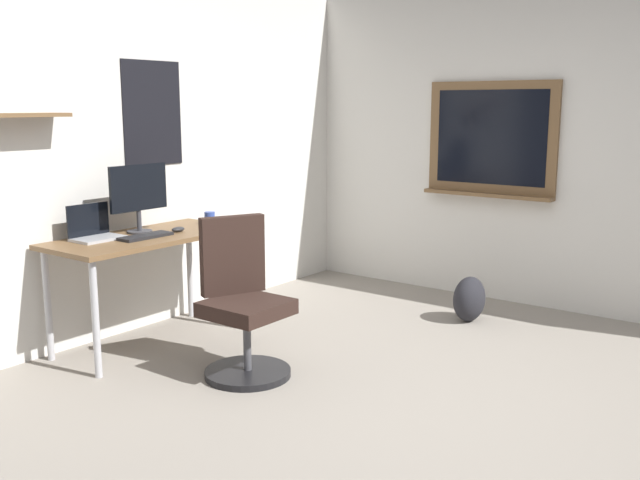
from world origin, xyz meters
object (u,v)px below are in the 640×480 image
object	(u,v)px
laptop	(94,231)
backpack	(469,299)
office_chair	(242,308)
keyboard	(146,236)
desk	(147,247)
computer_mouse	(178,229)
monitor_primary	(139,193)
coffee_mug	(210,218)

from	to	relation	value
laptop	backpack	xyz separation A→B (m)	(2.08, -1.67, -0.64)
office_chair	keyboard	size ratio (longest dim) A/B	2.57
desk	computer_mouse	bearing A→B (deg)	-19.75
desk	monitor_primary	world-z (taller)	monitor_primary
keyboard	desk	bearing A→B (deg)	49.14
office_chair	coffee_mug	bearing A→B (deg)	55.78
laptop	backpack	bearing A→B (deg)	-38.78
laptop	backpack	size ratio (longest dim) A/B	0.91
coffee_mug	backpack	bearing A→B (deg)	-50.87
office_chair	computer_mouse	size ratio (longest dim) A/B	9.13
computer_mouse	coffee_mug	world-z (taller)	coffee_mug
computer_mouse	coffee_mug	bearing A→B (deg)	8.13
desk	backpack	world-z (taller)	desk
laptop	desk	bearing A→B (deg)	-26.21
computer_mouse	backpack	bearing A→B (deg)	-42.71
keyboard	computer_mouse	xyz separation A→B (m)	(0.28, 0.00, 0.01)
keyboard	backpack	distance (m)	2.42
computer_mouse	desk	bearing A→B (deg)	160.25
backpack	coffee_mug	bearing A→B (deg)	129.13
office_chair	coffee_mug	world-z (taller)	office_chair
desk	monitor_primary	bearing A→B (deg)	71.43
keyboard	coffee_mug	xyz separation A→B (m)	(0.63, 0.05, 0.04)
computer_mouse	backpack	distance (m)	2.22
keyboard	computer_mouse	distance (m)	0.28
keyboard	laptop	bearing A→B (deg)	136.07
computer_mouse	monitor_primary	bearing A→B (deg)	135.80
monitor_primary	keyboard	size ratio (longest dim) A/B	1.25
desk	backpack	xyz separation A→B (m)	(1.78, -1.52, -0.50)
desk	coffee_mug	size ratio (longest dim) A/B	14.43
monitor_primary	backpack	xyz separation A→B (m)	(1.75, -1.62, -0.85)
desk	backpack	distance (m)	2.40
laptop	keyboard	xyz separation A→B (m)	(0.23, -0.22, -0.04)
office_chair	laptop	world-z (taller)	laptop
keyboard	backpack	world-z (taller)	keyboard
office_chair	backpack	xyz separation A→B (m)	(1.81, -0.63, -0.24)
monitor_primary	backpack	distance (m)	2.53
laptop	computer_mouse	bearing A→B (deg)	-23.59
laptop	coffee_mug	world-z (taller)	laptop
desk	office_chair	size ratio (longest dim) A/B	1.40
office_chair	backpack	bearing A→B (deg)	-19.34
laptop	computer_mouse	size ratio (longest dim) A/B	2.98
office_chair	backpack	world-z (taller)	office_chair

